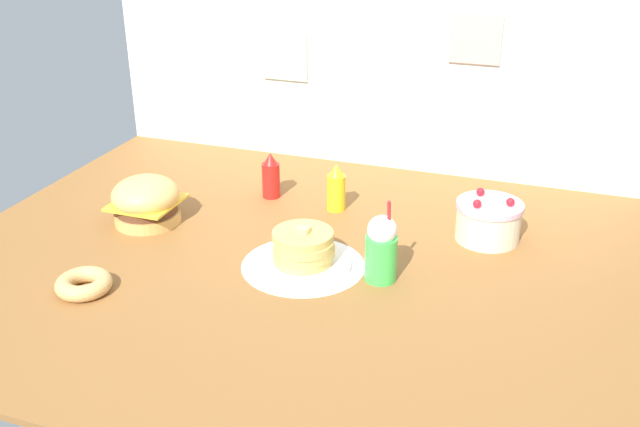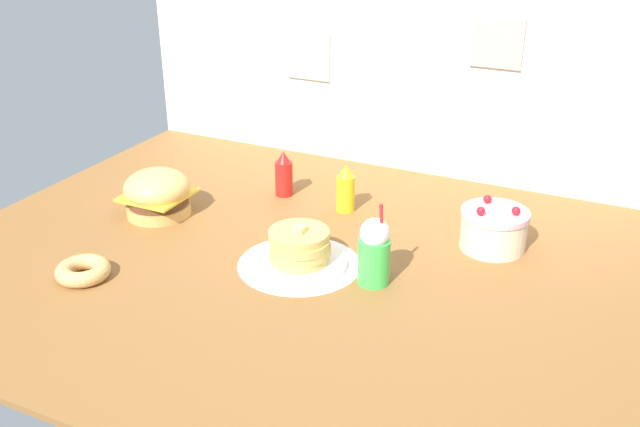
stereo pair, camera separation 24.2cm
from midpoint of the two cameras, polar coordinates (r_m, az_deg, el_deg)
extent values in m
cube|color=brown|center=(2.43, 0.25, -3.74)|extent=(2.34, 1.88, 0.02)
cube|color=silver|center=(3.08, 7.94, 11.54)|extent=(2.34, 0.03, 0.90)
cube|color=#B2D1B2|center=(3.19, 1.31, 12.26)|extent=(0.20, 0.01, 0.20)
cube|color=#D8A599|center=(2.93, 16.18, 12.76)|extent=(0.20, 0.01, 0.19)
cylinder|color=white|center=(2.37, 1.28, -4.09)|extent=(0.41, 0.41, 0.00)
cylinder|color=#DBA859|center=(2.76, -10.15, 0.31)|extent=(0.24, 0.24, 0.04)
cylinder|color=#59331E|center=(2.74, -10.21, 1.01)|extent=(0.22, 0.22, 0.03)
cube|color=yellow|center=(2.74, -10.24, 1.41)|extent=(0.23, 0.23, 0.01)
ellipsoid|color=#E5B260|center=(2.73, -10.29, 1.96)|extent=(0.25, 0.25, 0.14)
cylinder|color=white|center=(2.37, 1.28, -3.90)|extent=(0.31, 0.31, 0.01)
cylinder|color=#E0AD5B|center=(2.36, 1.26, -3.51)|extent=(0.19, 0.19, 0.03)
cylinder|color=#E0AD5B|center=(2.35, 1.38, -2.91)|extent=(0.20, 0.20, 0.03)
cylinder|color=#E0AD5B|center=(2.33, 1.36, -2.44)|extent=(0.19, 0.19, 0.03)
cylinder|color=#E0AD5B|center=(2.33, 1.30, -1.75)|extent=(0.20, 0.20, 0.03)
cube|color=#F7E072|center=(2.31, 1.31, -1.31)|extent=(0.04, 0.04, 0.02)
cylinder|color=beige|center=(2.56, 16.17, -1.46)|extent=(0.22, 0.22, 0.12)
cylinder|color=#F2B2C6|center=(2.53, 16.36, -0.06)|extent=(0.23, 0.23, 0.02)
sphere|color=red|center=(2.51, 17.89, 0.14)|extent=(0.03, 0.03, 0.03)
sphere|color=red|center=(2.57, 15.72, 1.05)|extent=(0.03, 0.03, 0.03)
sphere|color=red|center=(2.47, 15.32, 0.13)|extent=(0.03, 0.03, 0.03)
cylinder|color=red|center=(2.86, -0.45, 2.72)|extent=(0.07, 0.07, 0.14)
cone|color=red|center=(2.83, -0.46, 4.45)|extent=(0.06, 0.06, 0.05)
cylinder|color=yellow|center=(2.73, 4.55, 1.52)|extent=(0.07, 0.07, 0.14)
cone|color=yellow|center=(2.70, 4.62, 3.32)|extent=(0.06, 0.06, 0.05)
cylinder|color=green|center=(2.26, 7.33, -3.85)|extent=(0.10, 0.10, 0.15)
sphere|color=white|center=(2.21, 7.47, -1.60)|extent=(0.09, 0.09, 0.09)
cylinder|color=red|center=(2.20, 8.02, -1.00)|extent=(0.01, 0.03, 0.15)
torus|color=tan|center=(2.37, -15.45, -4.45)|extent=(0.17, 0.17, 0.05)
torus|color=pink|center=(2.37, -15.46, -4.37)|extent=(0.16, 0.16, 0.04)
camera|label=1|loc=(0.12, -87.14, 1.34)|focal=40.60mm
camera|label=2|loc=(0.12, 92.86, -1.34)|focal=40.60mm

